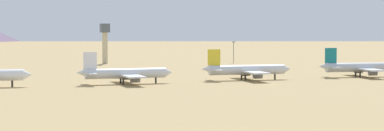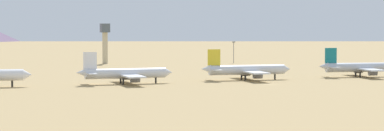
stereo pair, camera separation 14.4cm
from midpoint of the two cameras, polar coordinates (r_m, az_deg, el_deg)
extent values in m
plane|color=tan|center=(300.41, 5.88, -1.44)|extent=(4000.00, 4000.00, 0.00)
pyramid|color=slate|center=(1341.61, -2.60, 3.77)|extent=(361.72, 285.26, 74.00)
cone|color=white|center=(294.87, -12.29, -0.69)|extent=(3.86, 4.60, 4.17)
cylinder|color=black|center=(295.29, -13.39, -1.36)|extent=(0.77, 0.77, 2.41)
cylinder|color=silver|center=(302.29, -5.03, -0.59)|extent=(32.72, 5.13, 4.08)
cone|color=silver|center=(306.64, -1.79, -0.53)|extent=(3.18, 3.97, 3.87)
cone|color=silver|center=(298.89, -8.35, -0.54)|extent=(4.19, 3.60, 3.46)
cube|color=white|center=(299.20, -7.70, 0.38)|extent=(5.31, 0.68, 6.62)
cube|color=silver|center=(303.49, -7.82, -0.52)|extent=(3.48, 7.03, 0.37)
cube|color=silver|center=(295.48, -7.56, -0.62)|extent=(3.48, 7.03, 0.37)
cube|color=silver|center=(302.55, -4.84, -0.70)|extent=(7.98, 32.82, 0.57)
cylinder|color=slate|center=(310.32, -4.97, -0.87)|extent=(3.74, 2.36, 2.24)
cylinder|color=slate|center=(295.46, -4.32, -1.07)|extent=(3.74, 2.36, 2.24)
cylinder|color=black|center=(305.45, -2.75, -1.14)|extent=(0.71, 0.71, 2.24)
cylinder|color=black|center=(304.57, -5.40, -1.16)|extent=(0.71, 0.71, 2.24)
cylinder|color=black|center=(299.81, -5.21, -1.23)|extent=(0.71, 0.71, 2.24)
cylinder|color=silver|center=(322.86, 4.14, -0.33)|extent=(33.63, 6.96, 4.18)
cone|color=silver|center=(329.16, 7.14, -0.27)|extent=(3.45, 4.21, 3.97)
cone|color=silver|center=(317.44, 1.04, -0.27)|extent=(4.46, 3.89, 3.55)
cube|color=yellow|center=(318.16, 1.66, 0.62)|extent=(5.45, 0.97, 6.78)
cube|color=silver|center=(322.43, 1.45, -0.25)|extent=(3.92, 7.35, 0.38)
cube|color=silver|center=(314.43, 1.87, -0.34)|extent=(3.92, 7.35, 0.38)
cube|color=silver|center=(323.24, 4.32, -0.43)|extent=(9.87, 33.88, 0.58)
cylinder|color=slate|center=(331.06, 4.05, -0.60)|extent=(3.94, 2.60, 2.30)
cylinder|color=slate|center=(316.31, 4.96, -0.78)|extent=(3.94, 2.60, 2.30)
cylinder|color=black|center=(327.39, 6.24, -0.86)|extent=(0.73, 0.73, 2.30)
cylinder|color=black|center=(324.95, 3.74, -0.87)|extent=(0.73, 0.73, 2.30)
cylinder|color=black|center=(320.21, 4.02, -0.94)|extent=(0.73, 0.73, 2.30)
cylinder|color=silver|center=(349.16, 12.61, -0.13)|extent=(33.49, 8.93, 4.16)
cone|color=silver|center=(342.25, 9.84, -0.06)|extent=(4.62, 4.10, 3.53)
cube|color=#14727A|center=(343.29, 10.39, 0.75)|extent=(5.42, 1.30, 6.75)
cube|color=silver|center=(347.40, 10.13, -0.05)|extent=(4.31, 7.47, 0.37)
cube|color=silver|center=(339.68, 10.64, -0.13)|extent=(4.31, 7.47, 0.37)
cube|color=silver|center=(349.62, 12.76, -0.23)|extent=(11.80, 33.92, 0.58)
cylinder|color=slate|center=(357.24, 12.40, -0.39)|extent=(4.03, 2.80, 2.29)
cylinder|color=slate|center=(343.04, 13.44, -0.55)|extent=(4.03, 2.80, 2.29)
cylinder|color=black|center=(351.02, 12.20, -0.64)|extent=(0.73, 0.73, 2.29)
cylinder|color=black|center=(346.46, 12.53, -0.69)|extent=(0.73, 0.73, 2.29)
cylinder|color=#C6B793|center=(453.94, -6.58, 1.31)|extent=(3.20, 3.20, 18.70)
cube|color=#4C5660|center=(453.70, -6.59, 2.83)|extent=(5.20, 5.20, 5.27)
cylinder|color=#59595E|center=(459.28, 3.14, 0.97)|extent=(0.36, 0.36, 12.53)
cube|color=#333333|center=(459.07, 3.14, 1.78)|extent=(1.80, 0.50, 0.50)
camera|label=1|loc=(0.07, -90.01, 0.00)|focal=70.85mm
camera|label=2|loc=(0.07, 89.99, 0.00)|focal=70.85mm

